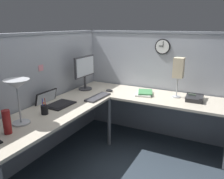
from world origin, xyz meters
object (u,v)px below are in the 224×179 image
at_px(desk_lamp_dome, 17,88).
at_px(pen_cup, 44,110).
at_px(keyboard, 98,97).
at_px(laptop, 54,102).
at_px(thermos_flask, 7,122).
at_px(book_stack, 145,93).
at_px(monitor, 85,70).
at_px(wall_clock, 163,47).
at_px(computer_mouse, 109,91).
at_px(office_phone, 195,99).
at_px(desk_lamp_paper, 179,69).

bearing_deg(desk_lamp_dome, pen_cup, -6.29).
bearing_deg(keyboard, laptop, 144.63).
relative_size(desk_lamp_dome, pen_cup, 2.47).
relative_size(thermos_flask, book_stack, 0.67).
xyz_separation_m(laptop, desk_lamp_dome, (-0.59, -0.10, 0.34)).
height_order(monitor, wall_clock, wall_clock).
bearing_deg(book_stack, computer_mouse, 101.18).
xyz_separation_m(desk_lamp_dome, book_stack, (1.47, -0.76, -0.34)).
bearing_deg(keyboard, book_stack, -46.57).
bearing_deg(computer_mouse, monitor, 99.09).
distance_m(computer_mouse, office_phone, 1.17).
bearing_deg(book_stack, thermos_flask, 157.39).
xyz_separation_m(thermos_flask, office_phone, (1.69, -1.36, -0.07)).
relative_size(laptop, wall_clock, 1.77).
bearing_deg(laptop, thermos_flask, -168.46).
bearing_deg(monitor, computer_mouse, -80.91).
relative_size(keyboard, thermos_flask, 1.95).
relative_size(computer_mouse, thermos_flask, 0.47).
relative_size(desk_lamp_dome, thermos_flask, 2.02).
bearing_deg(desk_lamp_paper, office_phone, -106.33).
height_order(office_phone, book_stack, office_phone).
bearing_deg(office_phone, computer_mouse, 95.31).
bearing_deg(pen_cup, keyboard, -16.72).
relative_size(keyboard, book_stack, 1.32).
xyz_separation_m(keyboard, thermos_flask, (-1.25, 0.20, 0.10)).
height_order(thermos_flask, book_stack, thermos_flask).
xyz_separation_m(thermos_flask, wall_clock, (2.03, -0.82, 0.53)).
height_order(laptop, computer_mouse, laptop).
bearing_deg(computer_mouse, book_stack, -78.82).
bearing_deg(computer_mouse, thermos_flask, 172.90).
height_order(monitor, computer_mouse, monitor).
height_order(laptop, book_stack, laptop).
height_order(computer_mouse, desk_lamp_dome, desk_lamp_dome).
bearing_deg(thermos_flask, desk_lamp_paper, -32.45).
height_order(desk_lamp_paper, wall_clock, wall_clock).
relative_size(keyboard, computer_mouse, 4.13).
bearing_deg(computer_mouse, desk_lamp_dome, 169.32).
xyz_separation_m(monitor, keyboard, (-0.27, -0.38, -0.28)).
distance_m(computer_mouse, wall_clock, 0.99).
xyz_separation_m(desk_lamp_dome, pen_cup, (0.29, -0.03, -0.31)).
height_order(desk_lamp_dome, thermos_flask, desk_lamp_dome).
distance_m(pen_cup, office_phone, 1.83).
bearing_deg(office_phone, laptop, 120.27).
distance_m(book_stack, wall_clock, 0.72).
height_order(desk_lamp_dome, desk_lamp_paper, desk_lamp_paper).
bearing_deg(desk_lamp_paper, monitor, 100.50).
distance_m(laptop, wall_clock, 1.69).
distance_m(thermos_flask, office_phone, 2.17).
height_order(monitor, desk_lamp_paper, desk_lamp_paper).
bearing_deg(wall_clock, keyboard, 141.53).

